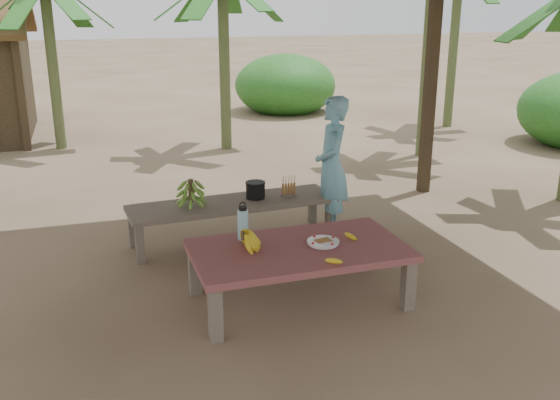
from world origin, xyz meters
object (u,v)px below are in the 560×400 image
object	(u,v)px
work_table	(299,254)
plate	(323,242)
ripe_banana_bunch	(243,240)
cooking_pot	(255,190)
water_flask	(243,223)
bench	(233,206)
woman	(332,167)

from	to	relation	value
work_table	plate	xyz separation A→B (m)	(0.22, -0.00, 0.08)
ripe_banana_bunch	cooking_pot	size ratio (longest dim) A/B	1.37
work_table	water_flask	world-z (taller)	water_flask
bench	cooking_pot	world-z (taller)	cooking_pot
plate	cooking_pot	bearing A→B (deg)	95.85
bench	cooking_pot	size ratio (longest dim) A/B	10.95
ripe_banana_bunch	water_flask	distance (m)	0.24
cooking_pot	ripe_banana_bunch	bearing A→B (deg)	-109.13
bench	cooking_pot	distance (m)	0.30
ripe_banana_bunch	cooking_pot	world-z (taller)	ripe_banana_bunch
work_table	plate	bearing A→B (deg)	-0.77
work_table	bench	bearing A→B (deg)	97.08
work_table	ripe_banana_bunch	xyz separation A→B (m)	(-0.46, 0.10, 0.15)
bench	plate	bearing A→B (deg)	-78.44
work_table	woman	size ratio (longest dim) A/B	1.18
bench	woman	bearing A→B (deg)	-7.99
work_table	cooking_pot	xyz separation A→B (m)	(0.05, 1.58, 0.10)
plate	water_flask	xyz separation A→B (m)	(-0.62, 0.32, 0.13)
plate	woman	xyz separation A→B (m)	(0.66, 1.46, 0.25)
bench	plate	xyz separation A→B (m)	(0.42, -1.54, 0.12)
woman	plate	bearing A→B (deg)	-8.30
work_table	ripe_banana_bunch	bearing A→B (deg)	167.55
cooking_pot	woman	bearing A→B (deg)	-8.45
plate	water_flask	bearing A→B (deg)	152.63
water_flask	woman	xyz separation A→B (m)	(1.28, 1.14, 0.12)
cooking_pot	bench	bearing A→B (deg)	-170.44
work_table	woman	bearing A→B (deg)	58.28
plate	water_flask	world-z (taller)	water_flask
ripe_banana_bunch	cooking_pot	bearing A→B (deg)	70.87
ripe_banana_bunch	cooking_pot	distance (m)	1.57
ripe_banana_bunch	water_flask	xyz separation A→B (m)	(0.06, 0.22, 0.06)
ripe_banana_bunch	plate	world-z (taller)	ripe_banana_bunch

